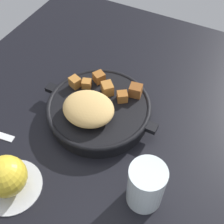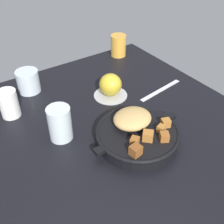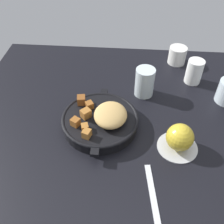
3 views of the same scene
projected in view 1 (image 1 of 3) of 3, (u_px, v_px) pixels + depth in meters
The scene contains 5 objects.
ground_plane at pixel (107, 137), 67.51cm from camera, with size 90.69×103.44×2.40cm, color black.
cast_iron_skillet at pixel (98, 109), 67.61cm from camera, with size 28.98×24.64×8.10cm.
saucer_plate at pixel (12, 186), 58.27cm from camera, with size 12.20×12.20×0.60cm, color #B7BABF.
red_apple at pixel (6, 176), 54.88cm from camera, with size 8.13×8.13×8.13cm, color gold.
water_glass_tall at pixel (146, 186), 52.95cm from camera, with size 6.92×6.92×10.67cm, color silver.
Camera 1 is at (-18.30, 33.18, 55.00)cm, focal length 46.34 mm.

